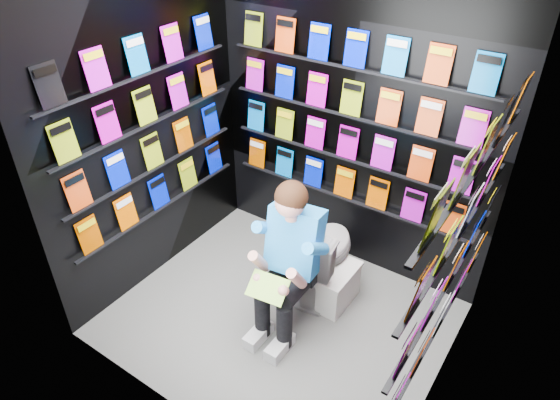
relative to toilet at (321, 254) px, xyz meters
The scene contains 13 objects.
floor 0.60m from the toilet, 100.48° to the right, with size 2.40×2.40×0.00m, color slate.
wall_back 1.08m from the toilet, 99.37° to the left, with size 2.40×0.04×2.60m, color black.
wall_front 1.74m from the toilet, 93.39° to the right, with size 2.40×0.04×2.60m, color black.
wall_left 1.66m from the toilet, 159.88° to the right, with size 0.04×2.00×2.60m, color black.
wall_right 1.53m from the toilet, 22.96° to the right, with size 0.04×2.00×2.60m, color black.
comics_back 1.07m from the toilet, 99.92° to the left, with size 2.10×0.06×1.37m, color #D13E0D, non-canonical shape.
comics_left 1.64m from the toilet, 159.44° to the right, with size 0.06×1.70×1.37m, color #D13E0D, non-canonical shape.
comics_right 1.51m from the toilet, 23.53° to the right, with size 0.06×1.70×1.37m, color #D13E0D, non-canonical shape.
toilet is the anchor object (origin of this frame).
longbox 0.29m from the toilet, 17.99° to the right, with size 0.22×0.40×0.30m, color white.
longbox_lid 0.20m from the toilet, 17.99° to the right, with size 0.24×0.42×0.03m, color white.
reader 0.54m from the toilet, 90.00° to the right, with size 0.50×0.73×1.35m, color #087EE9, non-canonical shape.
held_comic 0.76m from the toilet, 90.00° to the right, with size 0.27×0.01×0.19m, color green.
Camera 1 is at (1.53, -2.24, 2.93)m, focal length 32.00 mm.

